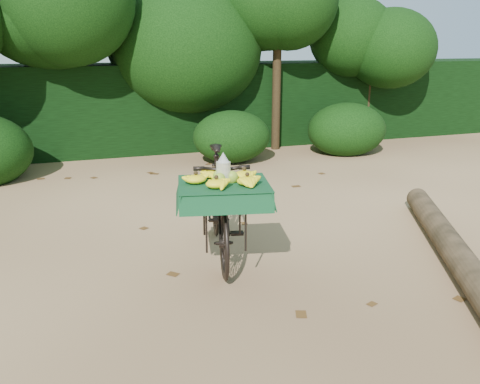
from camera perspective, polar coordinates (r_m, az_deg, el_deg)
name	(u,v)px	position (r m, az deg, el deg)	size (l,w,h in m)	color
ground	(223,258)	(5.52, -1.93, -7.37)	(80.00, 80.00, 0.00)	tan
vendor_bicycle	(219,203)	(5.36, -2.35, -1.26)	(1.08, 2.02, 1.17)	black
fallen_log	(456,254)	(5.70, 23.10, -6.39)	(0.28, 0.28, 3.93)	brown
hedge_backdrop	(137,107)	(11.31, -11.52, 9.36)	(26.00, 1.80, 1.80)	black
tree_row	(105,55)	(10.37, -14.92, 14.64)	(14.50, 2.00, 4.00)	black
bush_clumps	(180,142)	(9.51, -6.71, 5.55)	(8.80, 1.70, 0.90)	black
leaf_litter	(207,236)	(6.09, -3.73, -4.98)	(7.00, 7.30, 0.01)	#543516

